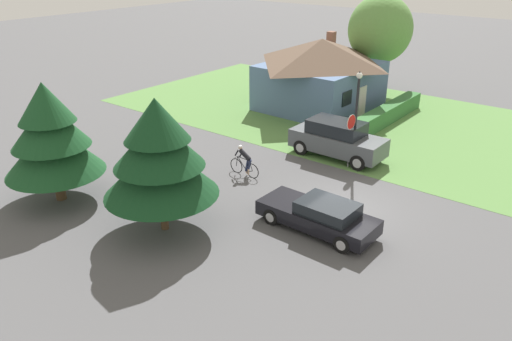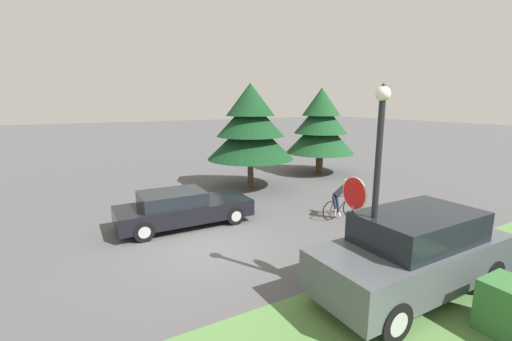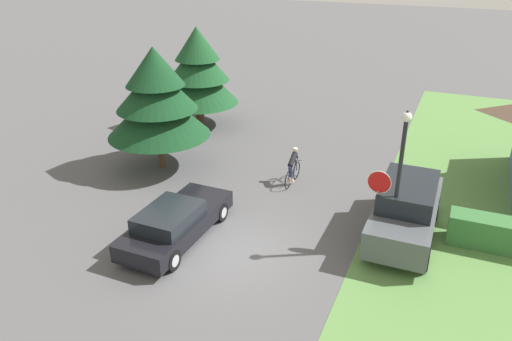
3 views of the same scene
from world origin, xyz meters
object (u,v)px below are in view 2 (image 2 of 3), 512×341
Objects in this scene: sedan_left_lane at (182,208)px; street_lamp at (377,174)px; stop_sign at (353,211)px; conifer_tall_near at (250,127)px; cyclist at (341,199)px; parked_suv_right at (413,254)px; conifer_tall_far at (321,125)px.

street_lamp is at bearing -71.57° from sedan_left_lane.
sedan_left_lane is at bearing 21.61° from stop_sign.
conifer_tall_near is at bearing 165.47° from street_lamp.
cyclist is 6.37m from conifer_tall_near.
parked_suv_right is 0.93× the size of conifer_tall_near.
conifer_tall_near reaches higher than stop_sign.
parked_suv_right is (6.99, 3.22, 0.34)m from sedan_left_lane.
cyclist is 0.33× the size of conifer_tall_near.
sedan_left_lane is at bearing -162.42° from street_lamp.
cyclist is at bearing 143.01° from street_lamp.
stop_sign reaches higher than parked_suv_right.
conifer_tall_near reaches higher than sedan_left_lane.
cyclist is at bearing -34.54° from conifer_tall_far.
street_lamp is 14.10m from conifer_tall_far.
stop_sign is 1.10m from street_lamp.
stop_sign is 0.58× the size of street_lamp.
stop_sign is at bearing -70.55° from sedan_left_lane.
conifer_tall_far is (-11.47, 8.19, 0.06)m from street_lamp.
conifer_tall_near is at bearing -78.77° from conifer_tall_far.
sedan_left_lane is 5.97m from cyclist.
parked_suv_right is at bearing -8.58° from conifer_tall_near.
stop_sign is at bearing 144.28° from parked_suv_right.
conifer_tall_near is at bearing -12.60° from stop_sign.
conifer_tall_far is (-4.75, 10.32, 2.33)m from sedan_left_lane.
stop_sign is (-0.82, -1.14, 0.98)m from parked_suv_right.
street_lamp reaches higher than sedan_left_lane.
conifer_tall_far reaches higher than stop_sign.
stop_sign is at bearing -174.52° from street_lamp.
cyclist is (2.19, 5.55, 0.08)m from sedan_left_lane.
conifer_tall_far reaches higher than sedan_left_lane.
conifer_tall_near reaches higher than street_lamp.
parked_suv_right is (4.80, -2.33, 0.27)m from cyclist.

